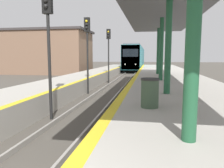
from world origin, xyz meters
TOP-DOWN VIEW (x-y plane):
  - train at (0.00, 41.03)m, footprint 2.73×23.32m
  - signal_near at (-1.12, 6.24)m, footprint 0.36×0.31m
  - signal_mid at (-1.33, 12.26)m, footprint 0.36×0.31m
  - signal_far at (-1.05, 18.29)m, footprint 0.36×0.31m
  - station_canopy at (3.41, 10.14)m, footprint 4.45×20.77m
  - trash_bin at (2.71, 4.90)m, footprint 0.56×0.56m
  - station_building at (-12.45, 28.62)m, footprint 13.17×7.21m

SIDE VIEW (x-z plane):
  - trash_bin at x=2.71m, z-range 0.95..1.83m
  - train at x=0.00m, z-range 0.04..4.44m
  - station_building at x=-12.45m, z-range 0.01..6.25m
  - signal_near at x=-1.12m, z-range 0.96..5.92m
  - signal_mid at x=-1.33m, z-range 0.96..5.92m
  - signal_far at x=-1.05m, z-range 0.96..5.92m
  - station_canopy at x=3.41m, z-range 2.81..6.95m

